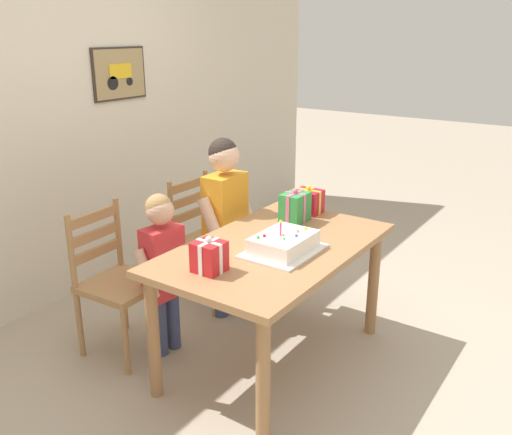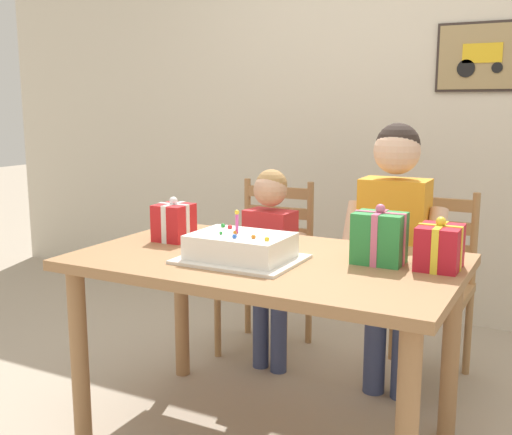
{
  "view_description": "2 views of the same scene",
  "coord_description": "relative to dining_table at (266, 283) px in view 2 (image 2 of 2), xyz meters",
  "views": [
    {
      "loc": [
        -2.45,
        -1.55,
        1.92
      ],
      "look_at": [
        0.0,
        0.13,
        0.9
      ],
      "focal_mm": 38.51,
      "sensor_mm": 36.0,
      "label": 1
    },
    {
      "loc": [
        1.02,
        -2.05,
        1.34
      ],
      "look_at": [
        -0.07,
        0.05,
        0.9
      ],
      "focal_mm": 43.19,
      "sensor_mm": 36.0,
      "label": 2
    }
  ],
  "objects": [
    {
      "name": "gift_box_beside_cake",
      "position": [
        -0.49,
        0.08,
        0.18
      ],
      "size": [
        0.15,
        0.15,
        0.19
      ],
      "color": "red",
      "rests_on": "dining_table"
    },
    {
      "name": "birthday_cake",
      "position": [
        -0.06,
        -0.1,
        0.15
      ],
      "size": [
        0.44,
        0.34,
        0.19
      ],
      "color": "white",
      "rests_on": "dining_table"
    },
    {
      "name": "gift_box_corner_small",
      "position": [
        0.62,
        0.13,
        0.18
      ],
      "size": [
        0.15,
        0.18,
        0.19
      ],
      "color": "red",
      "rests_on": "dining_table"
    },
    {
      "name": "child_younger",
      "position": [
        -0.28,
        0.61,
        -0.03
      ],
      "size": [
        0.38,
        0.23,
        1.03
      ],
      "color": "#38426B",
      "rests_on": "ground"
    },
    {
      "name": "dining_table",
      "position": [
        0.0,
        0.0,
        0.0
      ],
      "size": [
        1.45,
        0.87,
        0.76
      ],
      "color": "#9E7047",
      "rests_on": "ground"
    },
    {
      "name": "chair_left",
      "position": [
        -0.43,
        0.87,
        -0.19
      ],
      "size": [
        0.44,
        0.44,
        0.92
      ],
      "color": "#A87A4C",
      "rests_on": "ground"
    },
    {
      "name": "gift_box_red_large",
      "position": [
        0.41,
        0.11,
        0.2
      ],
      "size": [
        0.19,
        0.14,
        0.22
      ],
      "color": "#2D8E42",
      "rests_on": "dining_table"
    },
    {
      "name": "child_older",
      "position": [
        0.33,
        0.61,
        0.11
      ],
      "size": [
        0.45,
        0.26,
        1.26
      ],
      "color": "#38426B",
      "rests_on": "ground"
    },
    {
      "name": "chair_right",
      "position": [
        0.42,
        0.87,
        -0.19
      ],
      "size": [
        0.43,
        0.43,
        0.92
      ],
      "color": "#A87A4C",
      "rests_on": "ground"
    },
    {
      "name": "back_wall",
      "position": [
        0.0,
        1.78,
        0.65
      ],
      "size": [
        6.4,
        0.11,
        2.6
      ],
      "color": "beige",
      "rests_on": "ground"
    }
  ]
}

